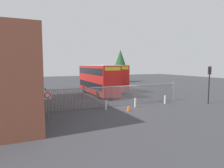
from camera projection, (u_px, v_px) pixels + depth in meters
ground_plane at (101, 95)px, 29.72m from camera, size 100.00×100.00×0.00m
palisade_fence at (119, 95)px, 21.93m from camera, size 15.41×0.14×2.35m
double_decker_bus_near_gate at (98, 79)px, 29.72m from camera, size 2.54×10.81×4.42m
double_decker_bus_behind_fence_left at (108, 77)px, 34.74m from camera, size 2.54×10.81×4.42m
bollard_near_left at (106, 105)px, 20.15m from camera, size 0.20×0.20×0.95m
bollard_center_front at (135, 103)px, 21.26m from camera, size 0.20×0.20×0.95m
bollard_near_right at (165, 100)px, 23.12m from camera, size 0.20×0.20×0.95m
traffic_cone_by_gate at (128, 108)px, 19.50m from camera, size 0.34×0.34×0.59m
speed_limit_sign_post at (48, 99)px, 16.21m from camera, size 0.60×0.14×2.40m
traffic_light_kerbside at (209, 78)px, 22.91m from camera, size 0.28×0.33×4.30m
tree_tall_back at (120, 61)px, 50.89m from camera, size 3.76×3.76×8.20m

